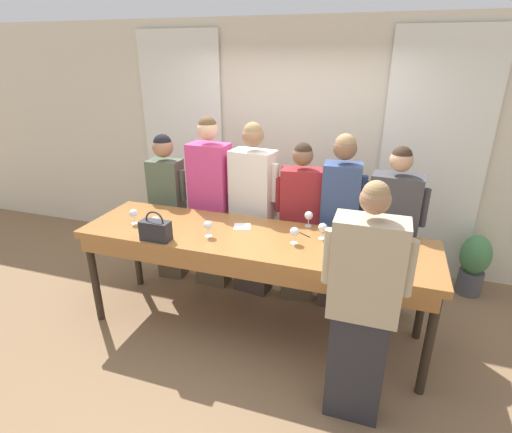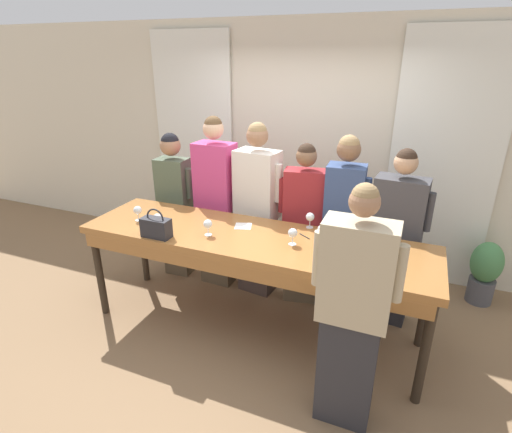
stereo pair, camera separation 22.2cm
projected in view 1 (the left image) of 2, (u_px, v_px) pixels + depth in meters
ground_plane at (253, 327)px, 3.81m from camera, size 18.00×18.00×0.00m
wall_back at (298, 146)px, 4.72m from camera, size 12.00×0.06×2.80m
curtain_panel_left at (184, 144)px, 5.12m from camera, size 1.07×0.03×2.69m
curtain_panel_right at (432, 162)px, 4.26m from camera, size 1.07×0.03×2.69m
tasting_bar at (252, 246)px, 3.45m from camera, size 3.08×0.83×0.96m
wine_bottle at (358, 257)px, 2.85m from camera, size 0.08×0.08×0.32m
handbag at (155, 230)px, 3.34m from camera, size 0.26×0.12×0.26m
wine_glass_front_left at (353, 238)px, 3.17m from camera, size 0.08×0.08×0.14m
wine_glass_front_mid at (208, 226)px, 3.40m from camera, size 0.08×0.08×0.14m
wine_glass_front_right at (323, 228)px, 3.35m from camera, size 0.08×0.08×0.14m
wine_glass_center_left at (134, 214)px, 3.65m from camera, size 0.08×0.08×0.14m
wine_glass_center_mid at (379, 234)px, 3.24m from camera, size 0.08×0.08×0.14m
wine_glass_center_right at (156, 221)px, 3.49m from camera, size 0.08×0.08×0.14m
wine_glass_back_left at (309, 216)px, 3.60m from camera, size 0.08×0.08×0.14m
wine_glass_back_mid at (294, 232)px, 3.27m from camera, size 0.08×0.08×0.14m
napkin at (242, 226)px, 3.62m from camera, size 0.19×0.19×0.00m
pen at (305, 235)px, 3.45m from camera, size 0.11×0.08×0.01m
guest_olive_jacket at (168, 205)px, 4.39m from camera, size 0.46×0.25×1.65m
guest_pink_top at (211, 203)px, 4.21m from camera, size 0.52×0.27×1.86m
guest_cream_sweater at (253, 210)px, 4.08m from camera, size 0.54×0.32×1.83m
guest_striped_shirt at (300, 223)px, 3.96m from camera, size 0.51×0.28×1.66m
guest_navy_coat at (339, 221)px, 3.83m from camera, size 0.46×0.27×1.77m
guest_beige_cap at (391, 235)px, 3.71m from camera, size 0.56×0.29×1.69m
host_pouring at (362, 309)px, 2.58m from camera, size 0.55×0.24×1.76m
potted_plant at (474, 263)px, 4.22m from camera, size 0.31×0.31×0.68m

